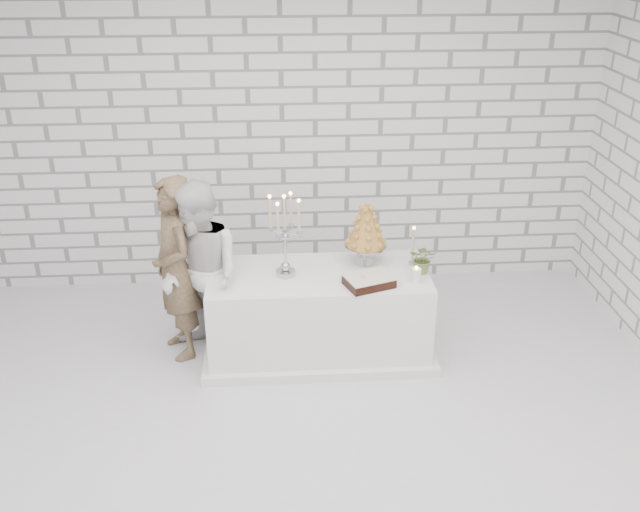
{
  "coord_description": "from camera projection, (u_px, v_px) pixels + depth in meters",
  "views": [
    {
      "loc": [
        -0.09,
        -4.1,
        3.38
      ],
      "look_at": [
        0.24,
        0.8,
        1.05
      ],
      "focal_mm": 40.31,
      "sensor_mm": 36.0,
      "label": 1
    }
  ],
  "objects": [
    {
      "name": "flowers",
      "position": [
        423.0,
        259.0,
        5.81
      ],
      "size": [
        0.28,
        0.26,
        0.25
      ],
      "primitive_type": "imported",
      "rotation": [
        0.0,
        0.0,
        -0.37
      ],
      "color": "#445E31",
      "rests_on": "cake_table"
    },
    {
      "name": "wall_back",
      "position": [
        282.0,
        137.0,
        6.76
      ],
      "size": [
        6.0,
        0.01,
        3.0
      ],
      "primitive_type": "cube",
      "color": "white",
      "rests_on": "ground"
    },
    {
      "name": "pillar_candle",
      "position": [
        416.0,
        275.0,
        5.68
      ],
      "size": [
        0.1,
        0.1,
        0.12
      ],
      "primitive_type": "cylinder",
      "rotation": [
        0.0,
        0.0,
        -0.25
      ],
      "color": "white",
      "rests_on": "cake_table"
    },
    {
      "name": "candelabra",
      "position": [
        285.0,
        236.0,
        5.66
      ],
      "size": [
        0.36,
        0.36,
        0.7
      ],
      "primitive_type": null,
      "rotation": [
        0.0,
        0.0,
        0.34
      ],
      "color": "#A8A8B3",
      "rests_on": "cake_table"
    },
    {
      "name": "cake_table",
      "position": [
        318.0,
        313.0,
        6.0
      ],
      "size": [
        1.8,
        0.8,
        0.75
      ],
      "primitive_type": "cube",
      "color": "white",
      "rests_on": "ground"
    },
    {
      "name": "bride",
      "position": [
        201.0,
        275.0,
        5.77
      ],
      "size": [
        0.92,
        0.95,
        1.54
      ],
      "primitive_type": "imported",
      "rotation": [
        0.0,
        0.0,
        -0.9
      ],
      "color": "silver",
      "rests_on": "ground"
    },
    {
      "name": "ground",
      "position": [
        294.0,
        437.0,
        5.15
      ],
      "size": [
        6.0,
        5.0,
        0.01
      ],
      "primitive_type": "cube",
      "color": "silver",
      "rests_on": "ground"
    },
    {
      "name": "croquembouche",
      "position": [
        366.0,
        233.0,
        5.89
      ],
      "size": [
        0.38,
        0.38,
        0.56
      ],
      "primitive_type": null,
      "rotation": [
        0.0,
        0.0,
        0.06
      ],
      "color": "olive",
      "rests_on": "cake_table"
    },
    {
      "name": "extra_taper",
      "position": [
        413.0,
        247.0,
        5.93
      ],
      "size": [
        0.06,
        0.06,
        0.32
      ],
      "primitive_type": "cylinder",
      "rotation": [
        0.0,
        0.0,
        0.08
      ],
      "color": "#C5AC90",
      "rests_on": "cake_table"
    },
    {
      "name": "chocolate_cake",
      "position": [
        369.0,
        281.0,
        5.63
      ],
      "size": [
        0.42,
        0.36,
        0.08
      ],
      "primitive_type": "cube",
      "rotation": [
        0.0,
        0.0,
        0.35
      ],
      "color": "black",
      "rests_on": "cake_table"
    },
    {
      "name": "groom",
      "position": [
        176.0,
        269.0,
        5.84
      ],
      "size": [
        0.58,
        0.68,
        1.57
      ],
      "primitive_type": "imported",
      "rotation": [
        0.0,
        0.0,
        -1.15
      ],
      "color": "#4F3D28",
      "rests_on": "ground"
    }
  ]
}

